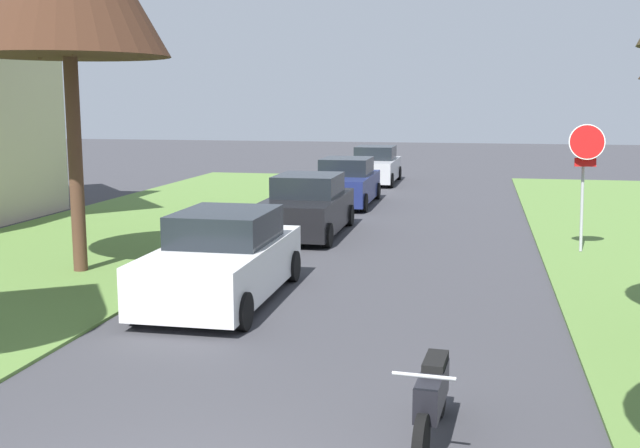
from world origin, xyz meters
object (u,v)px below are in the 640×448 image
(parked_motorcycle, at_px, (432,398))
(parked_sedan_silver, at_px, (375,166))
(parked_sedan_navy, at_px, (346,183))
(stop_sign_far, at_px, (586,160))
(parked_sedan_black, at_px, (307,207))
(parked_sedan_white, at_px, (223,260))

(parked_motorcycle, bearing_deg, parked_sedan_silver, 99.17)
(parked_sedan_navy, bearing_deg, parked_motorcycle, -77.23)
(stop_sign_far, distance_m, parked_sedan_black, 7.03)
(parked_sedan_white, distance_m, parked_motorcycle, 6.42)
(parked_sedan_navy, height_order, parked_motorcycle, parked_sedan_navy)
(parked_sedan_navy, xyz_separation_m, parked_sedan_silver, (0.03, 7.05, 0.00))
(stop_sign_far, bearing_deg, parked_sedan_black, 170.09)
(parked_sedan_white, bearing_deg, parked_sedan_silver, 90.13)
(parked_sedan_white, relative_size, parked_sedan_silver, 1.00)
(parked_sedan_silver, bearing_deg, parked_motorcycle, -80.83)
(parked_motorcycle, bearing_deg, parked_sedan_navy, 102.77)
(parked_sedan_navy, distance_m, parked_sedan_silver, 7.05)
(parked_sedan_white, xyz_separation_m, parked_sedan_silver, (-0.04, 19.92, 0.00))
(stop_sign_far, bearing_deg, parked_sedan_white, -139.90)
(parked_sedan_navy, bearing_deg, stop_sign_far, -46.66)
(parked_sedan_white, relative_size, parked_motorcycle, 2.15)
(parked_sedan_white, bearing_deg, parked_sedan_navy, 90.33)
(parked_sedan_black, bearing_deg, parked_sedan_white, -89.60)
(parked_sedan_white, xyz_separation_m, parked_sedan_navy, (-0.07, 12.87, 0.00))
(stop_sign_far, distance_m, parked_sedan_navy, 10.02)
(stop_sign_far, height_order, parked_sedan_black, stop_sign_far)
(parked_sedan_navy, height_order, parked_sedan_silver, same)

